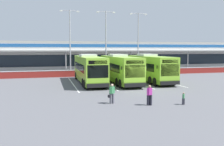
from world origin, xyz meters
TOP-DOWN VIEW (x-y plane):
  - ground_plane at (0.00, 0.00)m, footprint 200.00×200.00m
  - terminal_building at (-0.00, 26.91)m, footprint 70.00×13.00m
  - red_barrier_wall at (0.00, 14.50)m, footprint 60.00×0.40m
  - coach_bus_leftmost at (-4.12, 6.41)m, footprint 2.99×12.17m
  - coach_bus_left_centre at (-0.13, 5.75)m, footprint 2.99×12.17m
  - coach_bus_centre at (4.36, 6.25)m, footprint 2.99×12.17m
  - bay_stripe_far_west at (-6.30, 6.00)m, footprint 0.14×13.00m
  - bay_stripe_west at (-2.10, 6.00)m, footprint 0.14×13.00m
  - bay_stripe_mid_west at (2.10, 6.00)m, footprint 0.14×13.00m
  - bay_stripe_centre at (6.30, 6.00)m, footprint 0.14×13.00m
  - pedestrian_with_handbag at (-4.32, -6.09)m, footprint 0.64×0.45m
  - pedestrian_child at (1.13, -7.99)m, footprint 0.27×0.28m
  - pedestrian_near_bin at (-1.60, -7.48)m, footprint 0.53×0.34m
  - lamp_post_west at (-5.63, 16.53)m, footprint 3.24×0.28m
  - lamp_post_centre at (0.48, 16.10)m, footprint 3.24×0.28m
  - lamp_post_east at (6.63, 16.64)m, footprint 3.24×0.28m

SIDE VIEW (x-z plane):
  - ground_plane at x=0.00m, z-range 0.00..0.00m
  - bay_stripe_far_west at x=-6.30m, z-range 0.00..0.01m
  - bay_stripe_west at x=-2.10m, z-range 0.00..0.01m
  - bay_stripe_mid_west at x=2.10m, z-range 0.00..0.01m
  - bay_stripe_centre at x=6.30m, z-range 0.00..0.01m
  - pedestrian_child at x=1.13m, z-range 0.04..1.04m
  - red_barrier_wall at x=0.00m, z-range 0.01..1.10m
  - pedestrian_with_handbag at x=-4.32m, z-range 0.05..1.67m
  - pedestrian_near_bin at x=-1.60m, z-range 0.06..1.68m
  - coach_bus_leftmost at x=-4.12m, z-range -0.10..3.68m
  - coach_bus_left_centre at x=-0.13m, z-range -0.10..3.68m
  - coach_bus_centre at x=4.36m, z-range -0.10..3.68m
  - terminal_building at x=0.00m, z-range 0.01..6.01m
  - lamp_post_west at x=-5.63m, z-range 0.79..11.79m
  - lamp_post_centre at x=0.48m, z-range 0.79..11.79m
  - lamp_post_east at x=6.63m, z-range 0.79..11.79m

